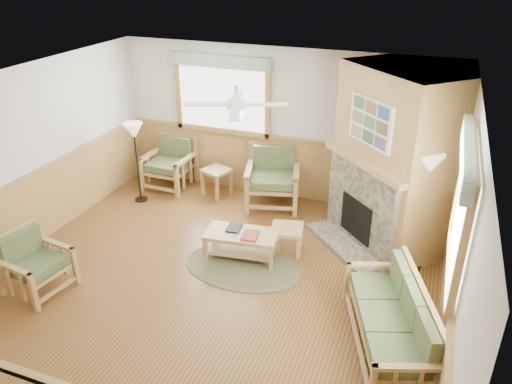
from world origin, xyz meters
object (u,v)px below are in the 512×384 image
(sofa, at_px, (389,319))
(floor_lamp_left, at_px, (137,163))
(armchair_left, at_px, (36,264))
(coffee_table, at_px, (242,245))
(footstool, at_px, (287,239))
(armchair_back_right, at_px, (273,178))
(end_table_chairs, at_px, (217,182))
(floor_lamp_right, at_px, (420,213))
(armchair_back_left, at_px, (169,164))

(sofa, distance_m, floor_lamp_left, 5.21)
(armchair_left, relative_size, coffee_table, 0.77)
(sofa, height_order, coffee_table, sofa)
(armchair_left, height_order, footstool, armchair_left)
(coffee_table, bearing_deg, armchair_back_right, 87.48)
(end_table_chairs, relative_size, floor_lamp_right, 0.29)
(armchair_back_right, distance_m, coffee_table, 1.83)
(armchair_left, height_order, floor_lamp_right, floor_lamp_right)
(armchair_back_right, distance_m, footstool, 1.59)
(floor_lamp_right, bearing_deg, armchair_back_right, 154.98)
(coffee_table, height_order, footstool, coffee_table)
(sofa, distance_m, armchair_back_left, 5.36)
(armchair_back_left, height_order, armchair_left, armchair_back_left)
(armchair_left, bearing_deg, floor_lamp_right, -55.33)
(armchair_left, relative_size, end_table_chairs, 1.61)
(end_table_chairs, bearing_deg, armchair_back_right, 0.00)
(armchair_left, bearing_deg, floor_lamp_left, 12.22)
(coffee_table, bearing_deg, sofa, -33.99)
(end_table_chairs, bearing_deg, coffee_table, -55.61)
(sofa, xyz_separation_m, coffee_table, (-2.25, 1.14, -0.20))
(floor_lamp_left, relative_size, floor_lamp_right, 0.83)
(end_table_chairs, bearing_deg, sofa, -40.22)
(coffee_table, distance_m, floor_lamp_right, 2.56)
(armchair_left, bearing_deg, footstool, -45.18)
(sofa, bearing_deg, armchair_back_left, -142.88)
(footstool, height_order, floor_lamp_right, floor_lamp_right)
(coffee_table, relative_size, end_table_chairs, 2.09)
(sofa, height_order, end_table_chairs, sofa)
(armchair_back_left, xyz_separation_m, end_table_chairs, (0.99, 0.00, -0.21))
(armchair_back_left, xyz_separation_m, floor_lamp_left, (-0.22, -0.70, 0.27))
(coffee_table, bearing_deg, floor_lamp_right, 7.49)
(coffee_table, xyz_separation_m, floor_lamp_right, (2.39, 0.62, 0.68))
(armchair_back_right, bearing_deg, footstool, -78.29)
(end_table_chairs, bearing_deg, floor_lamp_right, -18.07)
(armchair_left, xyz_separation_m, coffee_table, (2.25, 1.68, -0.20))
(armchair_back_right, relative_size, floor_lamp_left, 0.69)
(armchair_back_left, height_order, end_table_chairs, armchair_back_left)
(end_table_chairs, height_order, floor_lamp_left, floor_lamp_left)
(end_table_chairs, distance_m, floor_lamp_left, 1.48)
(end_table_chairs, bearing_deg, footstool, -37.66)
(armchair_left, xyz_separation_m, footstool, (2.82, 2.09, -0.21))
(footstool, xyz_separation_m, floor_lamp_left, (-3.01, 0.69, 0.54))
(end_table_chairs, bearing_deg, armchair_left, -106.35)
(coffee_table, distance_m, footstool, 0.70)
(armchair_back_right, bearing_deg, armchair_left, -136.65)
(armchair_back_right, xyz_separation_m, floor_lamp_left, (-2.30, -0.70, 0.23))
(armchair_back_left, relative_size, end_table_chairs, 1.84)
(sofa, xyz_separation_m, floor_lamp_left, (-4.69, 2.24, 0.33))
(sofa, xyz_separation_m, footstool, (-1.68, 1.56, -0.21))
(sofa, xyz_separation_m, end_table_chairs, (-3.49, 2.95, -0.16))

